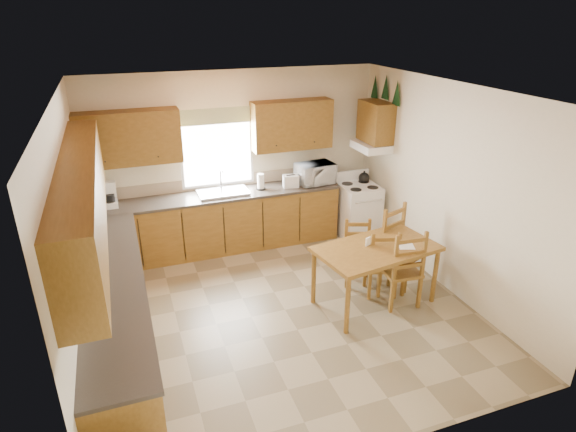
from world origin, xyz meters
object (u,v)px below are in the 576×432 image
object	(u,v)px
stove	(358,212)
chair_far_left	(358,254)
chair_near_right	(401,266)
microwave	(315,173)
dining_table	(374,275)
chair_near_left	(381,261)
chair_far_right	(403,249)

from	to	relation	value
stove	chair_far_left	xyz separation A→B (m)	(-0.70, -1.33, 0.01)
chair_near_right	chair_far_left	bearing A→B (deg)	-62.09
microwave	dining_table	bearing A→B (deg)	-98.75
microwave	chair_near_left	xyz separation A→B (m)	(0.12, -1.95, -0.61)
chair_near_right	microwave	bearing A→B (deg)	-79.72
stove	chair_far_left	bearing A→B (deg)	-117.13
stove	dining_table	world-z (taller)	stove
stove	chair_far_left	distance (m)	1.50
microwave	dining_table	xyz separation A→B (m)	(-0.07, -2.13, -0.69)
chair_near_right	chair_far_left	xyz separation A→B (m)	(-0.27, 0.63, -0.09)
microwave	chair_near_left	size ratio (longest dim) A/B	0.58
chair_near_left	chair_far_left	world-z (taller)	chair_near_left
dining_table	chair_near_right	world-z (taller)	chair_near_right
chair_near_left	chair_near_right	size ratio (longest dim) A/B	0.89
chair_far_right	chair_near_left	bearing A→B (deg)	170.02
stove	chair_near_left	size ratio (longest dim) A/B	0.93
dining_table	chair_far_left	bearing A→B (deg)	77.53
stove	chair_far_right	world-z (taller)	chair_far_right
chair_near_right	chair_far_right	distance (m)	0.44
microwave	chair_near_right	bearing A→B (deg)	-90.98
chair_far_right	chair_far_left	bearing A→B (deg)	133.01
dining_table	chair_far_left	distance (m)	0.51
microwave	chair_far_left	world-z (taller)	microwave
microwave	chair_near_left	world-z (taller)	microwave
chair_far_left	chair_far_right	xyz separation A→B (m)	(0.53, -0.27, 0.11)
stove	chair_far_left	size ratio (longest dim) A/B	0.98
stove	microwave	xyz separation A→B (m)	(-0.66, 0.29, 0.65)
dining_table	chair_far_right	distance (m)	0.63
chair_near_left	chair_near_right	bearing A→B (deg)	128.16
dining_table	chair_far_left	size ratio (longest dim) A/B	1.68
chair_near_left	dining_table	bearing A→B (deg)	60.08
chair_far_left	chair_far_right	size ratio (longest dim) A/B	0.80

